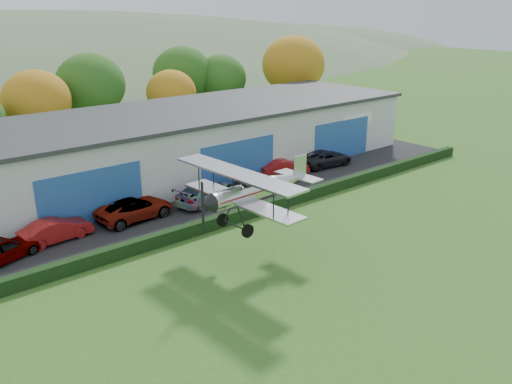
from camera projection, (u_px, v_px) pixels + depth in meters
ground at (460, 334)px, 22.93m from camera, size 300.00×300.00×0.00m
apron at (226, 194)px, 39.94m from camera, size 48.00×9.00×0.05m
hedge at (268, 206)px, 36.34m from camera, size 46.00×0.60×0.80m
hangar at (195, 139)px, 45.33m from camera, size 40.60×12.60×5.30m
tree_belt at (85, 92)px, 51.00m from camera, size 75.70×13.22×10.12m
car_0 at (1, 249)px, 29.09m from camera, size 4.56×3.01×1.44m
car_1 at (56, 230)px, 31.64m from camera, size 4.37×1.87×1.40m
car_2 at (135, 209)px, 34.91m from camera, size 5.41×2.85×1.45m
car_3 at (208, 192)px, 37.89m from camera, size 5.63×3.21×1.54m
car_4 at (255, 184)px, 39.46m from camera, size 4.74×2.18×1.57m
car_5 at (284, 167)px, 43.88m from camera, size 4.49×2.47×1.40m
car_6 at (325, 158)px, 46.57m from camera, size 5.26×2.85×1.40m
biplane at (253, 188)px, 28.62m from camera, size 7.68×8.79×3.29m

